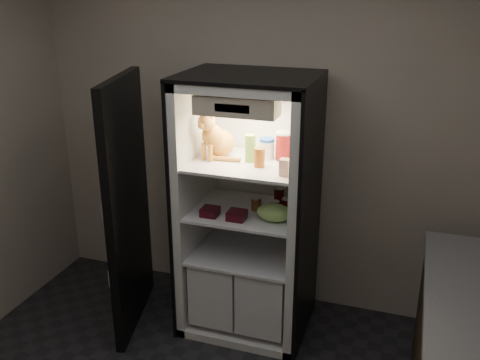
# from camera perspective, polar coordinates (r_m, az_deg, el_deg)

# --- Properties ---
(room_shell) EXTENTS (3.60, 3.60, 3.60)m
(room_shell) POSITION_cam_1_polar(r_m,az_deg,el_deg) (2.34, -9.25, -0.15)
(room_shell) COLOR white
(room_shell) RESTS_ON floor
(refrigerator) EXTENTS (0.90, 0.72, 1.88)m
(refrigerator) POSITION_cam_1_polar(r_m,az_deg,el_deg) (3.84, 1.01, -4.82)
(refrigerator) COLOR white
(refrigerator) RESTS_ON floor
(fridge_door) EXTENTS (0.27, 0.86, 1.85)m
(fridge_door) POSITION_cam_1_polar(r_m,az_deg,el_deg) (3.90, -11.90, -2.94)
(fridge_door) COLOR black
(fridge_door) RESTS_ON floor
(tabby_cat) EXTENTS (0.30, 0.35, 0.36)m
(tabby_cat) POSITION_cam_1_polar(r_m,az_deg,el_deg) (3.66, -2.49, 4.44)
(tabby_cat) COLOR #AF5E16
(tabby_cat) RESTS_ON refrigerator
(parmesan_shaker) EXTENTS (0.07, 0.07, 0.19)m
(parmesan_shaker) POSITION_cam_1_polar(r_m,az_deg,el_deg) (3.58, 1.10, 3.42)
(parmesan_shaker) COLOR #248535
(parmesan_shaker) RESTS_ON refrigerator
(mayo_tub) EXTENTS (0.10, 0.10, 0.14)m
(mayo_tub) POSITION_cam_1_polar(r_m,az_deg,el_deg) (3.65, 2.88, 3.39)
(mayo_tub) COLOR white
(mayo_tub) RESTS_ON refrigerator
(salsa_jar) EXTENTS (0.07, 0.07, 0.13)m
(salsa_jar) POSITION_cam_1_polar(r_m,az_deg,el_deg) (3.49, 2.07, 2.44)
(salsa_jar) COLOR maroon
(salsa_jar) RESTS_ON refrigerator
(pepper_jar) EXTENTS (0.12, 0.12, 0.20)m
(pepper_jar) POSITION_cam_1_polar(r_m,az_deg,el_deg) (3.63, 4.73, 3.66)
(pepper_jar) COLOR maroon
(pepper_jar) RESTS_ON refrigerator
(cream_carton) EXTENTS (0.06, 0.06, 0.11)m
(cream_carton) POSITION_cam_1_polar(r_m,az_deg,el_deg) (3.35, 4.79, 1.37)
(cream_carton) COLOR white
(cream_carton) RESTS_ON refrigerator
(soda_can_a) EXTENTS (0.07, 0.07, 0.13)m
(soda_can_a) POSITION_cam_1_polar(r_m,az_deg,el_deg) (3.78, 4.17, -1.77)
(soda_can_a) COLOR black
(soda_can_a) RESTS_ON refrigerator
(soda_can_b) EXTENTS (0.06, 0.06, 0.12)m
(soda_can_b) POSITION_cam_1_polar(r_m,az_deg,el_deg) (3.63, 4.96, -2.89)
(soda_can_b) COLOR black
(soda_can_b) RESTS_ON refrigerator
(soda_can_c) EXTENTS (0.06, 0.06, 0.12)m
(soda_can_c) POSITION_cam_1_polar(r_m,az_deg,el_deg) (3.59, 3.73, -3.13)
(soda_can_c) COLOR black
(soda_can_c) RESTS_ON refrigerator
(condiment_jar) EXTENTS (0.07, 0.07, 0.10)m
(condiment_jar) POSITION_cam_1_polar(r_m,az_deg,el_deg) (3.70, 1.74, -2.53)
(condiment_jar) COLOR brown
(condiment_jar) RESTS_ON refrigerator
(grape_bag) EXTENTS (0.23, 0.17, 0.12)m
(grape_bag) POSITION_cam_1_polar(r_m,az_deg,el_deg) (3.54, 3.65, -3.48)
(grape_bag) COLOR #78B152
(grape_bag) RESTS_ON refrigerator
(berry_box_left) EXTENTS (0.11, 0.11, 0.06)m
(berry_box_left) POSITION_cam_1_polar(r_m,az_deg,el_deg) (3.63, -3.21, -3.39)
(berry_box_left) COLOR #480C11
(berry_box_left) RESTS_ON refrigerator
(berry_box_right) EXTENTS (0.12, 0.12, 0.06)m
(berry_box_right) POSITION_cam_1_polar(r_m,az_deg,el_deg) (3.56, -0.35, -3.78)
(berry_box_right) COLOR #480C11
(berry_box_right) RESTS_ON refrigerator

